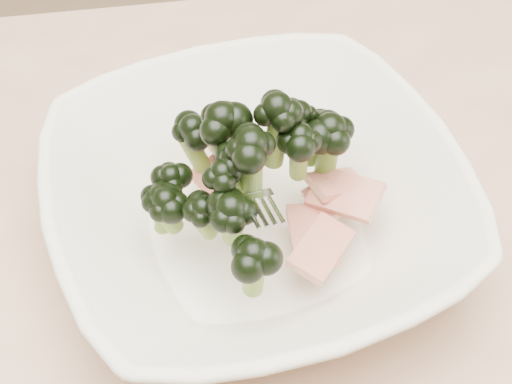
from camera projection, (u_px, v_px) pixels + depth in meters
broccoli_dish at (256, 198)px, 0.53m from camera, size 0.36×0.36×0.14m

